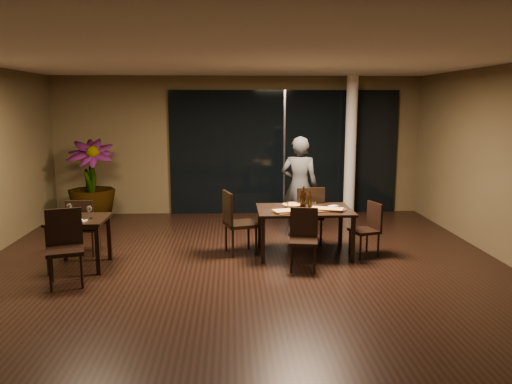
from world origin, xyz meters
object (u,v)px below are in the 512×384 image
(chair_main_far, at_px, (309,213))
(chair_main_near, at_px, (304,235))
(main_table, at_px, (304,213))
(chair_side_near, at_px, (65,243))
(side_table, at_px, (79,227))
(chair_main_right, at_px, (369,226))
(bottle_a, at_px, (302,199))
(chair_side_far, at_px, (83,224))
(bottle_b, at_px, (310,200))
(potted_plant, at_px, (91,181))
(bottle_c, at_px, (304,197))
(chair_main_left, at_px, (235,219))
(diner, at_px, (299,187))

(chair_main_far, relative_size, chair_main_near, 1.15)
(main_table, relative_size, chair_side_near, 1.48)
(side_table, relative_size, chair_main_near, 0.90)
(chair_main_far, xyz_separation_m, chair_main_right, (0.87, -0.63, -0.09))
(side_table, distance_m, chair_side_near, 0.67)
(chair_side_near, height_order, bottle_a, bottle_a)
(chair_side_far, bearing_deg, bottle_b, -179.44)
(potted_plant, bearing_deg, bottle_c, -30.20)
(main_table, xyz_separation_m, chair_side_near, (-3.40, -1.16, -0.11))
(bottle_c, bearing_deg, chair_side_near, -159.59)
(chair_main_left, distance_m, bottle_c, 1.16)
(diner, bearing_deg, chair_main_right, 141.69)
(bottle_c, bearing_deg, potted_plant, 149.80)
(chair_side_near, height_order, potted_plant, potted_plant)
(chair_side_far, height_order, diner, diner)
(chair_side_near, relative_size, diner, 0.55)
(chair_main_far, bearing_deg, chair_main_near, 71.24)
(bottle_a, bearing_deg, chair_main_near, -95.69)
(side_table, bearing_deg, chair_main_far, 16.13)
(side_table, relative_size, potted_plant, 0.47)
(chair_main_far, distance_m, chair_side_near, 3.94)
(bottle_b, bearing_deg, potted_plant, 149.29)
(chair_main_left, xyz_separation_m, chair_side_near, (-2.30, -1.23, -0.01))
(chair_main_far, height_order, chair_main_left, chair_main_left)
(side_table, xyz_separation_m, chair_side_near, (-0.00, -0.66, -0.06))
(bottle_b, bearing_deg, chair_main_near, -106.16)
(chair_main_near, bearing_deg, chair_side_near, -162.29)
(chair_side_far, relative_size, bottle_a, 3.26)
(bottle_b, bearing_deg, chair_side_near, -161.58)
(chair_side_near, height_order, bottle_c, bottle_c)
(chair_side_far, xyz_separation_m, bottle_b, (3.62, -0.10, 0.38))
(potted_plant, bearing_deg, chair_main_left, -39.15)
(chair_main_near, distance_m, diner, 1.88)
(bottle_a, xyz_separation_m, bottle_b, (0.12, -0.09, 0.01))
(chair_main_near, relative_size, diner, 0.48)
(chair_main_near, xyz_separation_m, diner, (0.18, 1.83, 0.42))
(chair_side_near, bearing_deg, diner, 16.48)
(chair_main_left, relative_size, bottle_c, 2.97)
(bottle_a, bearing_deg, chair_side_near, -159.67)
(diner, height_order, bottle_b, diner)
(chair_side_far, distance_m, diner, 3.78)
(bottle_a, bearing_deg, diner, 84.47)
(diner, relative_size, potted_plant, 1.08)
(chair_main_far, xyz_separation_m, chair_main_near, (-0.26, -1.21, -0.07))
(bottle_c, bearing_deg, chair_side_far, -179.96)
(bottle_c, bearing_deg, chair_main_left, -178.14)
(bottle_b, bearing_deg, bottle_c, 131.60)
(main_table, distance_m, chair_side_near, 3.60)
(side_table, relative_size, chair_main_left, 0.78)
(chair_main_far, bearing_deg, chair_side_near, 18.95)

